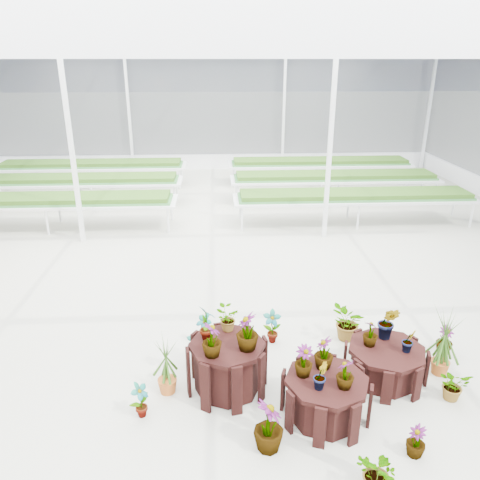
{
  "coord_description": "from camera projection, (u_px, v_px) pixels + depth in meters",
  "views": [
    {
      "loc": [
        0.3,
        -6.94,
        4.2
      ],
      "look_at": [
        0.69,
        0.52,
        1.3
      ],
      "focal_mm": 35.0,
      "sensor_mm": 36.0,
      "label": 1
    }
  ],
  "objects": [
    {
      "name": "ground_plane",
      "position": [
        201.0,
        323.0,
        7.96
      ],
      "size": [
        24.0,
        24.0,
        0.0
      ],
      "primitive_type": "plane",
      "color": "gray",
      "rests_on": "ground"
    },
    {
      "name": "greenhouse_shell",
      "position": [
        197.0,
        195.0,
        7.15
      ],
      "size": [
        18.0,
        24.0,
        4.5
      ],
      "primitive_type": null,
      "color": "white",
      "rests_on": "ground"
    },
    {
      "name": "steel_frame",
      "position": [
        197.0,
        195.0,
        7.15
      ],
      "size": [
        18.0,
        24.0,
        4.5
      ],
      "primitive_type": null,
      "color": "silver",
      "rests_on": "ground"
    },
    {
      "name": "nursery_benches",
      "position": [
        207.0,
        189.0,
        14.51
      ],
      "size": [
        16.0,
        7.0,
        0.84
      ],
      "primitive_type": null,
      "color": "silver",
      "rests_on": "ground"
    },
    {
      "name": "plinth_tall",
      "position": [
        227.0,
        366.0,
        6.26
      ],
      "size": [
        1.24,
        1.24,
        0.71
      ],
      "primitive_type": "cylinder",
      "rotation": [
        0.0,
        0.0,
        0.21
      ],
      "color": "black",
      "rests_on": "ground"
    },
    {
      "name": "plinth_mid",
      "position": [
        325.0,
        398.0,
        5.79
      ],
      "size": [
        1.36,
        1.36,
        0.56
      ],
      "primitive_type": "cylinder",
      "rotation": [
        0.0,
        0.0,
        -0.34
      ],
      "color": "black",
      "rests_on": "ground"
    },
    {
      "name": "plinth_low",
      "position": [
        385.0,
        363.0,
        6.5
      ],
      "size": [
        1.36,
        1.36,
        0.49
      ],
      "primitive_type": "cylinder",
      "rotation": [
        0.0,
        0.0,
        -0.28
      ],
      "color": "black",
      "rests_on": "ground"
    },
    {
      "name": "nursery_plants",
      "position": [
        318.0,
        356.0,
        6.27
      ],
      "size": [
        4.71,
        3.44,
        1.24
      ],
      "color": "#2A4C15",
      "rests_on": "ground"
    }
  ]
}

